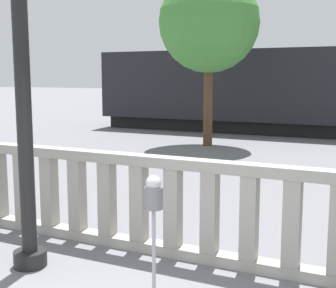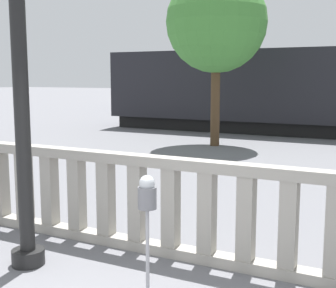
# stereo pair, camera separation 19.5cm
# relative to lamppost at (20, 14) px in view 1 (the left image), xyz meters

# --- Properties ---
(balustrade) EXTENTS (16.54, 0.24, 1.34)m
(balustrade) POSITION_rel_lamppost_xyz_m (2.00, 1.11, -2.44)
(balustrade) COLOR #9E998E
(balustrade) RESTS_ON ground
(lamppost) EXTENTS (0.42, 0.42, 6.33)m
(lamppost) POSITION_rel_lamppost_xyz_m (0.00, 0.00, 0.00)
(lamppost) COLOR black
(lamppost) RESTS_ON ground
(parking_meter) EXTENTS (0.20, 0.20, 1.38)m
(parking_meter) POSITION_rel_lamppost_xyz_m (1.86, -0.17, -1.99)
(parking_meter) COLOR #99999E
(parking_meter) RESTS_ON ground
(train_far) EXTENTS (21.68, 2.87, 4.39)m
(train_far) POSITION_rel_lamppost_xyz_m (-4.30, 29.38, -1.12)
(train_far) COLOR black
(train_far) RESTS_ON ground
(tree_left) EXTENTS (3.41, 3.41, 5.92)m
(tree_left) POSITION_rel_lamppost_xyz_m (-1.75, 10.86, 1.08)
(tree_left) COLOR #4C3823
(tree_left) RESTS_ON ground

